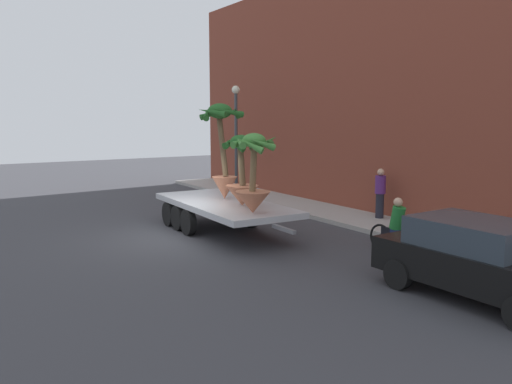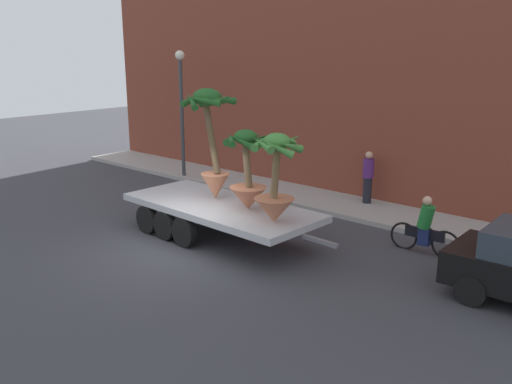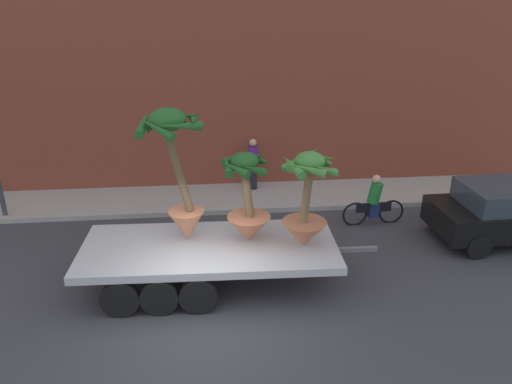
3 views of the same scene
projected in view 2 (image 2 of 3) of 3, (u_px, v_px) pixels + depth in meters
ground_plane at (181, 250)px, 14.34m from camera, size 60.00×60.00×0.00m
sidewalk at (317, 199)px, 18.75m from camera, size 24.00×2.20×0.15m
building_facade at (349, 61)px, 18.81m from camera, size 24.00×1.20×9.26m
flatbed_trailer at (214, 210)px, 15.20m from camera, size 6.76×2.57×0.98m
potted_palm_rear at (275, 183)px, 13.20m from camera, size 1.26×1.28×2.20m
potted_palm_middle at (211, 140)px, 15.17m from camera, size 1.47×1.61×3.06m
potted_palm_front at (248, 176)px, 14.29m from camera, size 1.20×1.26×2.11m
cyclist at (425, 228)px, 13.97m from camera, size 1.84×0.36×1.54m
pedestrian_near_gate at (368, 176)px, 17.89m from camera, size 0.36×0.36×1.71m
street_lamp at (181, 97)px, 21.09m from camera, size 0.36×0.36×4.83m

